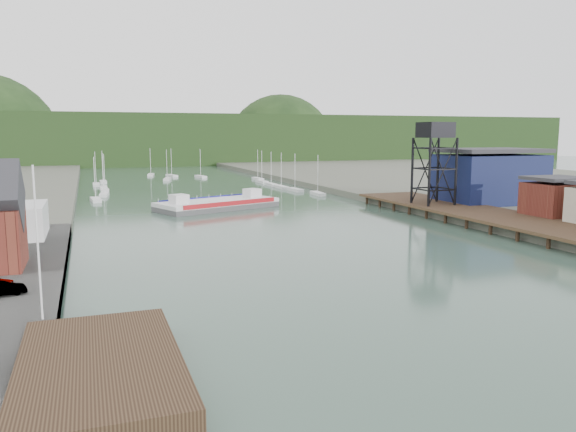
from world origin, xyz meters
TOP-DOWN VIEW (x-y plane):
  - ground at (0.00, 0.00)m, footprint 600.00×600.00m
  - east_land at (92.00, 80.00)m, footprint 120.00×400.00m
  - west_stage at (-29.00, 0.00)m, footprint 10.00×18.00m
  - east_pier at (37.00, 45.00)m, footprint 14.00×70.00m
  - flagpole at (-33.00, 10.00)m, footprint 0.16×0.16m
  - lift_tower at (35.00, 58.00)m, footprint 6.50×6.50m
  - blue_shed at (50.00, 60.00)m, footprint 20.50×14.50m
  - marina_sailboats at (0.08, 138.46)m, footprint 57.71×92.65m
  - distant_hills at (-3.98, 301.35)m, footprint 500.00×120.00m
  - chain_ferry at (-3.15, 81.28)m, footprint 27.77×18.82m
  - car_west_b at (-36.81, 18.05)m, footprint 4.20×2.29m

SIDE VIEW (x-z plane):
  - ground at x=0.00m, z-range 0.00..0.00m
  - east_land at x=92.00m, z-range -1.60..1.60m
  - marina_sailboats at x=0.08m, z-range -0.10..0.80m
  - west_stage at x=-29.00m, z-range 0.00..1.80m
  - chain_ferry at x=-3.15m, z-range -0.79..2.92m
  - east_pier at x=37.00m, z-range 0.67..3.12m
  - car_west_b at x=-36.81m, z-range 1.60..2.91m
  - blue_shed at x=50.00m, z-range 1.41..12.71m
  - flagpole at x=-33.00m, z-range 1.60..13.60m
  - distant_hills at x=-3.98m, z-range -29.62..50.38m
  - lift_tower at x=35.00m, z-range 7.65..23.65m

